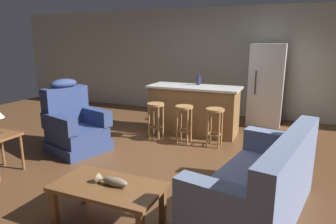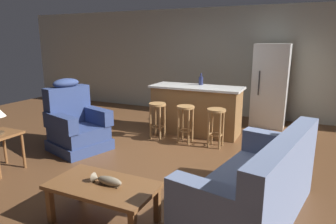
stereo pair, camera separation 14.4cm
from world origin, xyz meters
name	(u,v)px [view 2 (the right image)]	position (x,y,z in m)	size (l,w,h in m)	color
ground_plane	(167,155)	(0.00, 0.00, 0.00)	(12.00, 12.00, 0.00)	brown
back_wall	(221,62)	(0.00, 3.12, 1.30)	(12.00, 0.05, 2.60)	#B2B2A3
coffee_table	(103,189)	(0.19, -1.94, 0.36)	(1.10, 0.60, 0.42)	brown
fish_figurine	(107,181)	(0.24, -1.93, 0.46)	(0.34, 0.10, 0.10)	#4C3823
couch	(257,189)	(1.60, -1.24, 0.34)	(1.18, 2.02, 0.94)	#707FA3
recliner_near_lamp	(76,125)	(-1.54, -0.39, 0.42)	(1.05, 1.05, 1.20)	navy
end_table	(0,140)	(-1.89, -1.54, 0.46)	(0.48, 0.48, 0.56)	brown
kitchen_island	(196,110)	(0.00, 1.35, 0.48)	(1.80, 0.70, 0.95)	olive
bar_stool_left	(157,114)	(-0.54, 0.72, 0.47)	(0.32, 0.32, 0.68)	#A87A47
bar_stool_middle	(186,117)	(0.03, 0.72, 0.47)	(0.32, 0.32, 0.68)	#A87A47
bar_stool_right	(216,121)	(0.59, 0.72, 0.47)	(0.32, 0.32, 0.68)	#A87A47
refrigerator	(270,86)	(1.25, 2.55, 0.88)	(0.70, 0.69, 1.76)	white
bottle_tall_green	(201,80)	(0.02, 1.56, 1.04)	(0.09, 0.09, 0.23)	#23284C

